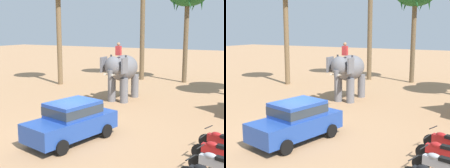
# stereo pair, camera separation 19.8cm
# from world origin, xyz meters

# --- Properties ---
(ground_plane) EXTENTS (120.00, 120.00, 0.00)m
(ground_plane) POSITION_xyz_m (0.00, 0.00, 0.00)
(ground_plane) COLOR tan
(car_sedan_foreground) EXTENTS (2.57, 4.38, 1.70)m
(car_sedan_foreground) POSITION_xyz_m (0.41, -0.54, 0.93)
(car_sedan_foreground) COLOR #23479E
(car_sedan_foreground) RESTS_ON ground
(elephant_with_mahout) EXTENTS (1.69, 3.89, 3.88)m
(elephant_with_mahout) POSITION_xyz_m (-1.06, 7.35, 1.99)
(elephant_with_mahout) COLOR slate
(elephant_with_mahout) RESTS_ON ground
(motorcycle_mid_row) EXTENTS (1.78, 0.64, 0.94)m
(motorcycle_mid_row) POSITION_xyz_m (6.38, -1.18, 0.46)
(motorcycle_mid_row) COLOR black
(motorcycle_mid_row) RESTS_ON ground
(motorcycle_fourth_in_row) EXTENTS (1.79, 0.58, 0.94)m
(motorcycle_fourth_in_row) POSITION_xyz_m (6.24, -0.12, 0.46)
(motorcycle_fourth_in_row) COLOR black
(motorcycle_fourth_in_row) RESTS_ON ground
(motorcycle_far_in_row) EXTENTS (1.73, 0.78, 0.94)m
(motorcycle_far_in_row) POSITION_xyz_m (6.21, 0.99, 0.46)
(motorcycle_far_in_row) COLOR black
(motorcycle_far_in_row) RESTS_ON ground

